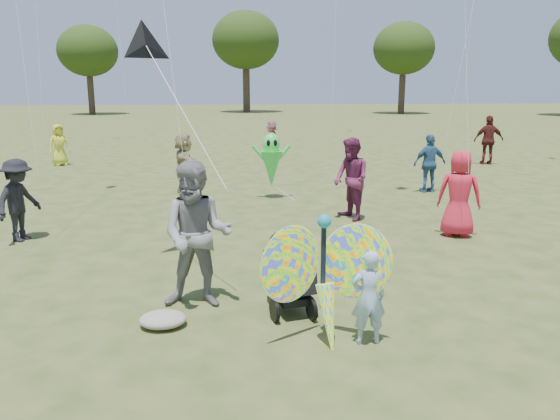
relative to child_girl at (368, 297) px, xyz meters
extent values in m
plane|color=#51592B|center=(-0.58, 0.80, -0.57)|extent=(160.00, 160.00, 0.00)
imported|color=#94B2D1|center=(0.00, 0.00, 0.00)|extent=(0.42, 0.28, 1.14)
imported|color=gray|center=(-2.00, 1.35, 0.43)|extent=(1.08, 0.90, 2.00)
ellipsoid|color=gray|center=(-2.43, 0.71, -0.48)|extent=(0.59, 0.48, 0.19)
imported|color=red|center=(3.03, 4.38, 0.30)|extent=(1.00, 0.86, 1.73)
imported|color=black|center=(-5.54, 4.98, 0.23)|extent=(0.95, 1.18, 1.60)
imported|color=#2F5883|center=(4.18, 8.87, 0.25)|extent=(1.00, 0.51, 1.63)
imported|color=tan|center=(-2.65, 9.36, 0.28)|extent=(1.06, 1.64, 1.70)
imported|color=#662248|center=(1.22, 5.96, 0.35)|extent=(0.92, 1.06, 1.84)
imported|color=#CED231|center=(-7.66, 15.49, 0.20)|extent=(0.90, 0.81, 1.54)
imported|color=#4D1A19|center=(8.48, 13.95, 0.36)|extent=(1.15, 0.63, 1.85)
imported|color=#B8697B|center=(0.49, 16.90, 0.19)|extent=(0.77, 1.47, 1.52)
cube|color=black|center=(-0.78, 1.05, -0.02)|extent=(0.65, 0.94, 0.71)
cube|color=black|center=(-0.78, 1.05, -0.35)|extent=(0.56, 0.76, 0.10)
ellipsoid|color=black|center=(-0.78, 1.30, 0.31)|extent=(0.51, 0.45, 0.33)
cylinder|color=black|center=(-1.02, 0.70, -0.42)|extent=(0.12, 0.30, 0.30)
cylinder|color=black|center=(-0.54, 0.70, -0.42)|extent=(0.12, 0.30, 0.30)
cylinder|color=black|center=(-0.78, 1.50, -0.46)|extent=(0.10, 0.23, 0.22)
cylinder|color=black|center=(-0.78, 0.57, 0.41)|extent=(0.44, 0.13, 0.03)
cube|color=olive|center=(-0.78, 1.00, 0.39)|extent=(0.40, 0.35, 0.26)
ellipsoid|color=red|center=(-0.90, 0.10, 0.40)|extent=(0.98, 0.71, 1.24)
ellipsoid|color=red|center=(-0.14, 0.10, 0.40)|extent=(0.98, 0.71, 1.24)
cylinder|color=black|center=(-0.52, 0.12, 0.35)|extent=(0.06, 0.06, 1.00)
cone|color=red|center=(-0.47, -0.05, -0.27)|extent=(0.36, 0.49, 0.93)
sphere|color=teal|center=(-0.52, 0.10, 0.90)|extent=(0.16, 0.16, 0.16)
cone|color=black|center=(-2.78, 3.25, 3.00)|extent=(0.89, 0.62, 0.81)
cylinder|color=silver|center=(-2.19, 2.35, 2.02)|extent=(1.20, 1.82, 1.97)
cone|color=#36E94D|center=(-0.32, 8.46, 0.23)|extent=(0.56, 0.56, 0.95)
ellipsoid|color=#36E94D|center=(-0.32, 8.46, 0.88)|extent=(0.44, 0.39, 0.57)
ellipsoid|color=black|center=(-0.41, 8.28, 0.93)|extent=(0.10, 0.05, 0.17)
ellipsoid|color=black|center=(-0.23, 8.28, 0.93)|extent=(0.10, 0.05, 0.17)
cylinder|color=#36E94D|center=(-0.62, 8.46, 0.63)|extent=(0.43, 0.10, 0.49)
cylinder|color=#36E94D|center=(-0.02, 8.46, 0.63)|extent=(0.43, 0.10, 0.49)
cylinder|color=silver|center=(-0.02, 8.26, -0.37)|extent=(0.61, 0.41, 0.41)
cylinder|color=#3A2D21|center=(-14.58, 52.80, 1.32)|extent=(0.63, 0.63, 3.78)
ellipsoid|color=#2B4214|center=(-14.58, 52.80, 5.73)|extent=(5.94, 5.94, 5.05)
cylinder|color=#3A2D21|center=(1.42, 55.80, 1.74)|extent=(0.77, 0.77, 4.62)
ellipsoid|color=#2B4214|center=(1.42, 55.80, 7.13)|extent=(7.26, 7.26, 6.17)
cylinder|color=#3A2D21|center=(17.42, 50.80, 1.43)|extent=(0.66, 0.67, 3.99)
ellipsoid|color=#2B4214|center=(17.42, 50.80, 6.08)|extent=(6.27, 6.27, 5.33)
camera|label=1|loc=(-1.67, -5.76, 2.39)|focal=35.00mm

